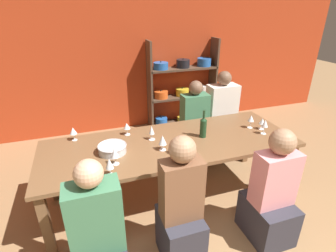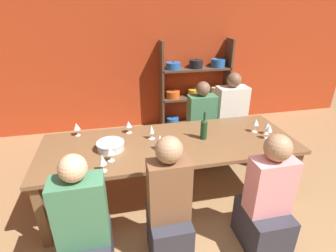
{
  "view_description": "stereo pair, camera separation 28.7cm",
  "coord_description": "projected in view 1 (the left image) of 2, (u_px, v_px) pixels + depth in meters",
  "views": [
    {
      "loc": [
        -0.64,
        -0.73,
        2.1
      ],
      "look_at": [
        0.2,
        1.74,
        0.9
      ],
      "focal_mm": 28.0,
      "sensor_mm": 36.0,
      "label": 1
    },
    {
      "loc": [
        -0.37,
        -0.8,
        2.1
      ],
      "look_at": [
        0.2,
        1.74,
        0.9
      ],
      "focal_mm": 28.0,
      "sensor_mm": 36.0,
      "label": 2
    }
  ],
  "objects": [
    {
      "name": "wine_glass_white_b",
      "position": [
        251.0,
        119.0,
        3.13
      ],
      "size": [
        0.07,
        0.07,
        0.16
      ],
      "color": "white",
      "rests_on": "dining_table"
    },
    {
      "name": "person_far_a",
      "position": [
        194.0,
        130.0,
        3.86
      ],
      "size": [
        0.39,
        0.48,
        1.17
      ],
      "rotation": [
        0.0,
        0.0,
        3.14
      ],
      "color": "#2D2D38",
      "rests_on": "ground_plane"
    },
    {
      "name": "person_near_c",
      "position": [
        271.0,
        199.0,
        2.47
      ],
      "size": [
        0.38,
        0.48,
        1.17
      ],
      "color": "#2D2D38",
      "rests_on": "ground_plane"
    },
    {
      "name": "wine_glass_empty_a",
      "position": [
        152.0,
        130.0,
        2.86
      ],
      "size": [
        0.07,
        0.07,
        0.17
      ],
      "color": "white",
      "rests_on": "dining_table"
    },
    {
      "name": "wall_back_red",
      "position": [
        117.0,
        54.0,
        4.42
      ],
      "size": [
        8.8,
        0.06,
        2.7
      ],
      "color": "#B23819",
      "rests_on": "ground_plane"
    },
    {
      "name": "wine_glass_white_e",
      "position": [
        127.0,
        126.0,
        2.97
      ],
      "size": [
        0.08,
        0.08,
        0.15
      ],
      "color": "white",
      "rests_on": "dining_table"
    },
    {
      "name": "wine_bottle_green",
      "position": [
        203.0,
        127.0,
        2.91
      ],
      "size": [
        0.07,
        0.07,
        0.32
      ],
      "color": "#19381E",
      "rests_on": "dining_table"
    },
    {
      "name": "wine_glass_white_c",
      "position": [
        109.0,
        164.0,
        2.25
      ],
      "size": [
        0.07,
        0.07,
        0.17
      ],
      "color": "white",
      "rests_on": "dining_table"
    },
    {
      "name": "wine_glass_red_a",
      "position": [
        73.0,
        131.0,
        2.84
      ],
      "size": [
        0.08,
        0.08,
        0.15
      ],
      "color": "white",
      "rests_on": "dining_table"
    },
    {
      "name": "wine_glass_empty_b",
      "position": [
        265.0,
        124.0,
        2.98
      ],
      "size": [
        0.07,
        0.07,
        0.18
      ],
      "color": "white",
      "rests_on": "dining_table"
    },
    {
      "name": "wine_glass_white_d",
      "position": [
        262.0,
        122.0,
        3.1
      ],
      "size": [
        0.07,
        0.07,
        0.14
      ],
      "color": "white",
      "rests_on": "dining_table"
    },
    {
      "name": "wine_glass_empty_c",
      "position": [
        115.0,
        153.0,
        2.41
      ],
      "size": [
        0.08,
        0.08,
        0.17
      ],
      "color": "white",
      "rests_on": "dining_table"
    },
    {
      "name": "person_far_b",
      "position": [
        220.0,
        122.0,
        4.07
      ],
      "size": [
        0.45,
        0.56,
        1.25
      ],
      "rotation": [
        0.0,
        0.0,
        3.14
      ],
      "color": "#2D2D38",
      "rests_on": "ground_plane"
    },
    {
      "name": "person_near_b",
      "position": [
        99.0,
        245.0,
        2.0
      ],
      "size": [
        0.39,
        0.48,
        1.19
      ],
      "color": "#2D2D38",
      "rests_on": "ground_plane"
    },
    {
      "name": "wine_glass_white_a",
      "position": [
        163.0,
        140.0,
        2.65
      ],
      "size": [
        0.08,
        0.08,
        0.16
      ],
      "color": "white",
      "rests_on": "dining_table"
    },
    {
      "name": "mixing_bowl",
      "position": [
        112.0,
        148.0,
        2.63
      ],
      "size": [
        0.29,
        0.29,
        0.09
      ],
      "color": "#B7BABC",
      "rests_on": "dining_table"
    },
    {
      "name": "wine_glass_red_b",
      "position": [
        176.0,
        144.0,
        2.58
      ],
      "size": [
        0.07,
        0.07,
        0.16
      ],
      "color": "white",
      "rests_on": "dining_table"
    },
    {
      "name": "shelf_unit",
      "position": [
        182.0,
        89.0,
        4.85
      ],
      "size": [
        1.28,
        0.3,
        1.57
      ],
      "color": "#4C3828",
      "rests_on": "ground_plane"
    },
    {
      "name": "person_near_a",
      "position": [
        181.0,
        216.0,
        2.23
      ],
      "size": [
        0.34,
        0.43,
        1.23
      ],
      "color": "#2D2D38",
      "rests_on": "ground_plane"
    },
    {
      "name": "dining_table",
      "position": [
        171.0,
        148.0,
        2.88
      ],
      "size": [
        2.75,
        0.99,
        0.75
      ],
      "color": "brown",
      "rests_on": "ground_plane"
    }
  ]
}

